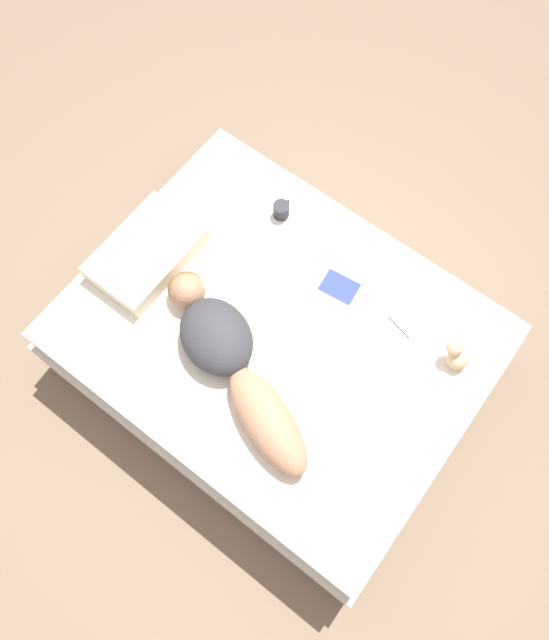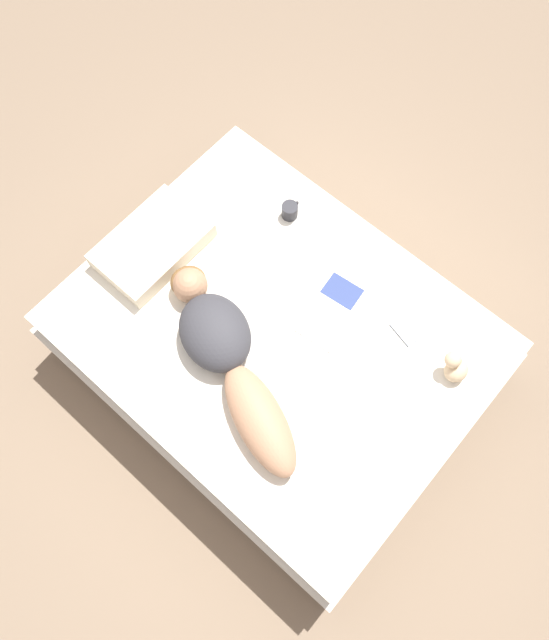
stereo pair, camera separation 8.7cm
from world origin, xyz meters
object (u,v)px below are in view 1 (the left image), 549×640
(person, at_px, (230,358))
(cell_phone, at_px, (403,324))
(open_magazine, at_px, (330,303))
(coffee_mug, at_px, (281,210))

(person, bearing_deg, cell_phone, -17.92)
(open_magazine, xyz_separation_m, coffee_mug, (0.28, 0.54, 0.04))
(coffee_mug, distance_m, cell_phone, 0.94)
(person, xyz_separation_m, coffee_mug, (0.88, 0.33, -0.05))
(open_magazine, relative_size, cell_phone, 2.91)
(person, relative_size, coffee_mug, 10.01)
(cell_phone, bearing_deg, coffee_mug, 93.86)
(person, height_order, coffee_mug, person)
(person, distance_m, open_magazine, 0.64)
(open_magazine, bearing_deg, coffee_mug, 55.46)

